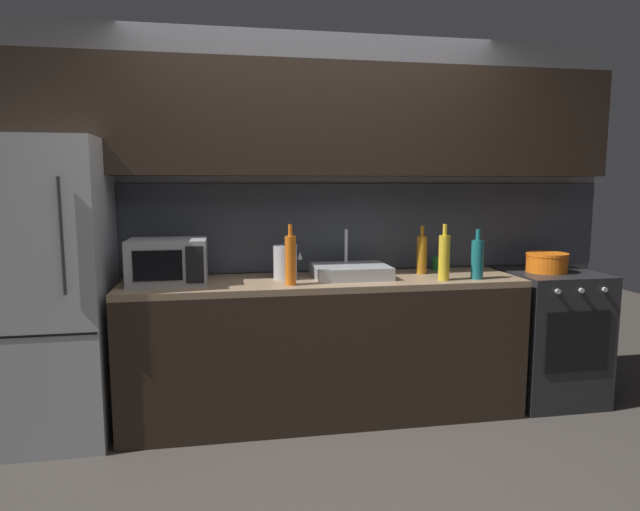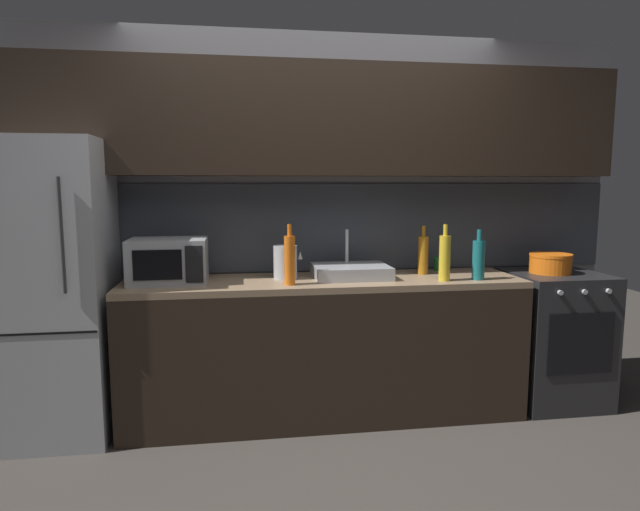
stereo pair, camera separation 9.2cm
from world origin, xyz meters
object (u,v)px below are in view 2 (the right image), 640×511
object	(u,v)px
refrigerator	(50,290)
kettle	(285,262)
cooking_pot	(551,263)
wine_bottle_orange	(290,259)
wine_bottle_yellow	(445,257)
mug_green	(439,264)
wine_bottle_amber	(423,254)
microwave	(169,261)
wine_bottle_teal	(479,259)
oven_range	(553,337)

from	to	relation	value
refrigerator	kettle	size ratio (longest dim) A/B	7.44
cooking_pot	wine_bottle_orange	bearing A→B (deg)	-174.71
refrigerator	wine_bottle_yellow	bearing A→B (deg)	-4.13
kettle	mug_green	bearing A→B (deg)	8.80
refrigerator	wine_bottle_amber	xyz separation A→B (m)	(2.32, 0.09, 0.15)
microwave	cooking_pot	bearing A→B (deg)	-0.42
microwave	wine_bottle_yellow	size ratio (longest dim) A/B	1.31
wine_bottle_amber	cooking_pot	size ratio (longest dim) A/B	1.18
wine_bottle_teal	cooking_pot	distance (m)	0.62
oven_range	wine_bottle_amber	size ratio (longest dim) A/B	2.78
refrigerator	wine_bottle_teal	bearing A→B (deg)	-3.65
wine_bottle_teal	wine_bottle_yellow	distance (m)	0.23
wine_bottle_yellow	mug_green	xyz separation A→B (m)	(0.12, 0.39, -0.10)
wine_bottle_teal	mug_green	size ratio (longest dim) A/B	3.44
microwave	wine_bottle_teal	world-z (taller)	wine_bottle_teal
wine_bottle_orange	wine_bottle_teal	distance (m)	1.19
kettle	cooking_pot	world-z (taller)	kettle
oven_range	wine_bottle_yellow	size ratio (longest dim) A/B	2.56
wine_bottle_orange	refrigerator	bearing A→B (deg)	173.29
refrigerator	wine_bottle_amber	bearing A→B (deg)	2.28
wine_bottle_teal	wine_bottle_amber	world-z (taller)	wine_bottle_amber
oven_range	cooking_pot	world-z (taller)	cooking_pot
oven_range	mug_green	bearing A→B (deg)	163.59
refrigerator	oven_range	world-z (taller)	refrigerator
cooking_pot	kettle	bearing A→B (deg)	178.36
microwave	cooking_pot	xyz separation A→B (m)	(2.51, -0.02, -0.07)
oven_range	cooking_pot	size ratio (longest dim) A/B	3.27
wine_bottle_teal	mug_green	xyz separation A→B (m)	(-0.11, 0.39, -0.08)
refrigerator	microwave	bearing A→B (deg)	1.55
refrigerator	oven_range	size ratio (longest dim) A/B	1.95
oven_range	mug_green	size ratio (longest dim) A/B	9.79
microwave	mug_green	world-z (taller)	microwave
wine_bottle_yellow	cooking_pot	xyz separation A→B (m)	(0.82, 0.17, -0.08)
kettle	mug_green	world-z (taller)	kettle
oven_range	microwave	size ratio (longest dim) A/B	1.96
microwave	wine_bottle_amber	size ratio (longest dim) A/B	1.42
refrigerator	cooking_pot	xyz separation A→B (m)	(3.19, 0.00, 0.09)
oven_range	wine_bottle_amber	bearing A→B (deg)	174.16
wine_bottle_yellow	wine_bottle_amber	bearing A→B (deg)	100.14
microwave	mug_green	distance (m)	1.82
wine_bottle_amber	cooking_pot	bearing A→B (deg)	-6.07
refrigerator	wine_bottle_orange	size ratio (longest dim) A/B	4.83
mug_green	wine_bottle_teal	bearing A→B (deg)	-74.29
wine_bottle_teal	mug_green	bearing A→B (deg)	105.71
cooking_pot	wine_bottle_teal	bearing A→B (deg)	-164.41
mug_green	cooking_pot	size ratio (longest dim) A/B	0.33
microwave	kettle	xyz separation A→B (m)	(0.72, 0.03, -0.03)
wine_bottle_orange	wine_bottle_amber	xyz separation A→B (m)	(0.92, 0.26, -0.02)
refrigerator	wine_bottle_yellow	xyz separation A→B (m)	(2.37, -0.17, 0.17)
oven_range	microwave	world-z (taller)	microwave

